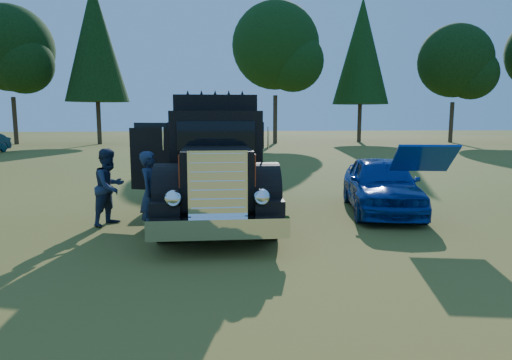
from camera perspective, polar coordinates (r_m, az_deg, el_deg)
The scene contains 6 objects.
ground at distance 9.91m, azimuth 2.96°, elevation -6.55°, with size 120.00×120.00×0.00m, color #344D16.
treeline at distance 36.98m, azimuth -3.22°, elevation 16.48°, with size 72.10×24.04×13.84m.
diamond_t_truck at distance 11.16m, azimuth -5.02°, elevation 1.79°, with size 3.33×7.16×3.00m.
hotrod_coupe at distance 12.31m, azimuth 15.42°, elevation -0.49°, with size 2.43×4.47×1.89m.
spectator_near at distance 9.89m, azimuth -13.03°, elevation -1.56°, with size 0.64×0.42×1.76m, color #1F2349.
spectator_far at distance 10.93m, azimuth -17.82°, elevation -0.83°, with size 0.85×0.67×1.76m, color #1C2E41.
Camera 1 is at (-1.41, -9.48, 2.52)m, focal length 32.00 mm.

